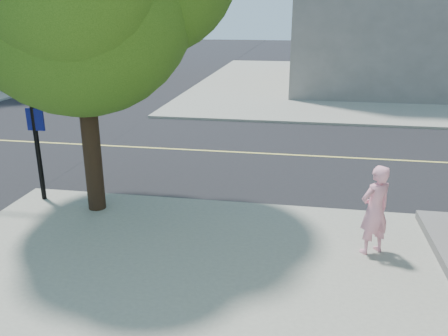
# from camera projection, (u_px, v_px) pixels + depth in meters

# --- Properties ---
(ground) EXTENTS (140.00, 140.00, 0.00)m
(ground) POSITION_uv_depth(u_px,v_px,m) (72.00, 195.00, 11.92)
(ground) COLOR black
(ground) RESTS_ON ground
(road_ew) EXTENTS (140.00, 9.00, 0.01)m
(road_ew) POSITION_uv_depth(u_px,v_px,m) (133.00, 147.00, 16.12)
(road_ew) COLOR black
(road_ew) RESTS_ON ground
(sidewalk_ne) EXTENTS (29.00, 25.00, 0.12)m
(sidewalk_ne) POSITION_uv_depth(u_px,v_px,m) (425.00, 84.00, 29.77)
(sidewalk_ne) COLOR gray
(sidewalk_ne) RESTS_ON ground
(man_on_phone) EXTENTS (0.77, 0.70, 1.75)m
(man_on_phone) POSITION_uv_depth(u_px,v_px,m) (375.00, 210.00, 8.58)
(man_on_phone) COLOR pink
(man_on_phone) RESTS_ON sidewalk_se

